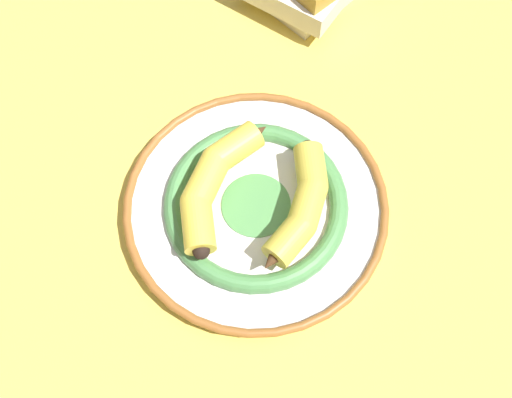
% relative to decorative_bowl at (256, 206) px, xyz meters
% --- Properties ---
extents(ground_plane, '(2.80, 2.80, 0.00)m').
position_rel_decorative_bowl_xyz_m(ground_plane, '(0.03, 0.01, -0.02)').
color(ground_plane, gold).
extents(decorative_bowl, '(0.34, 0.34, 0.04)m').
position_rel_decorative_bowl_xyz_m(decorative_bowl, '(0.00, 0.00, 0.00)').
color(decorative_bowl, white).
rests_on(decorative_bowl, ground_plane).
extents(banana_a, '(0.18, 0.09, 0.04)m').
position_rel_decorative_bowl_xyz_m(banana_a, '(0.02, -0.06, 0.04)').
color(banana_a, gold).
rests_on(banana_a, decorative_bowl).
extents(banana_b, '(0.20, 0.09, 0.04)m').
position_rel_decorative_bowl_xyz_m(banana_b, '(-0.02, 0.05, 0.04)').
color(banana_b, yellow).
rests_on(banana_b, decorative_bowl).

